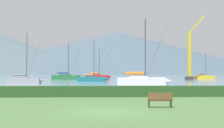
# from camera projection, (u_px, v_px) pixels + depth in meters

# --- Properties ---
(ground_plane) EXTENTS (1000.00, 1000.00, 0.00)m
(ground_plane) POSITION_uv_depth(u_px,v_px,m) (108.00, 112.00, 19.06)
(ground_plane) COLOR #517A42
(harbor_water) EXTENTS (320.00, 246.00, 0.00)m
(harbor_water) POSITION_uv_depth(u_px,v_px,m) (101.00, 76.00, 155.95)
(harbor_water) COLOR gray
(harbor_water) RESTS_ON ground_plane
(hedge_line) EXTENTS (80.00, 1.20, 0.96)m
(hedge_line) POSITION_uv_depth(u_px,v_px,m) (105.00, 91.00, 30.06)
(hedge_line) COLOR #284C23
(hedge_line) RESTS_ON ground_plane
(sailboat_slip_0) EXTENTS (9.16, 3.38, 10.86)m
(sailboat_slip_0) POSITION_uv_depth(u_px,v_px,m) (142.00, 80.00, 55.74)
(sailboat_slip_0) COLOR white
(sailboat_slip_0) RESTS_ON harbor_water
(sailboat_slip_4) EXTENTS (7.24, 2.32, 9.52)m
(sailboat_slip_4) POSITION_uv_depth(u_px,v_px,m) (24.00, 80.00, 64.45)
(sailboat_slip_4) COLOR #9E9EA3
(sailboat_slip_4) RESTS_ON harbor_water
(sailboat_slip_5) EXTENTS (8.76, 3.72, 9.68)m
(sailboat_slip_5) POSITION_uv_depth(u_px,v_px,m) (67.00, 77.00, 90.19)
(sailboat_slip_5) COLOR #236B38
(sailboat_slip_5) RESTS_ON harbor_water
(sailboat_slip_6) EXTENTS (7.93, 3.40, 9.37)m
(sailboat_slip_6) POSITION_uv_depth(u_px,v_px,m) (98.00, 76.00, 100.90)
(sailboat_slip_6) COLOR red
(sailboat_slip_6) RESTS_ON harbor_water
(sailboat_slip_7) EXTENTS (7.09, 2.41, 9.15)m
(sailboat_slip_7) POSITION_uv_depth(u_px,v_px,m) (92.00, 79.00, 73.15)
(sailboat_slip_7) COLOR #19707A
(sailboat_slip_7) RESTS_ON harbor_water
(sailboat_slip_10) EXTENTS (6.64, 2.56, 7.71)m
(sailboat_slip_10) POSITION_uv_depth(u_px,v_px,m) (204.00, 77.00, 98.18)
(sailboat_slip_10) COLOR gold
(sailboat_slip_10) RESTS_ON harbor_water
(park_bench_near_path) EXTENTS (1.56, 0.56, 0.95)m
(park_bench_near_path) POSITION_uv_depth(u_px,v_px,m) (160.00, 99.00, 21.09)
(park_bench_near_path) COLOR brown
(park_bench_near_path) RESTS_ON ground_plane
(dock_crane) EXTENTS (5.38, 2.00, 17.40)m
(dock_crane) POSITION_uv_depth(u_px,v_px,m) (190.00, 59.00, 90.47)
(dock_crane) COLOR #333338
(dock_crane) RESTS_ON ground_plane
(distant_hill_central_peak) EXTENTS (333.48, 333.48, 45.87)m
(distant_hill_central_peak) POSITION_uv_depth(u_px,v_px,m) (116.00, 52.00, 375.19)
(distant_hill_central_peak) COLOR #4C6070
(distant_hill_central_peak) RESTS_ON ground_plane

